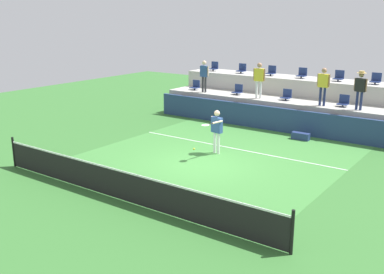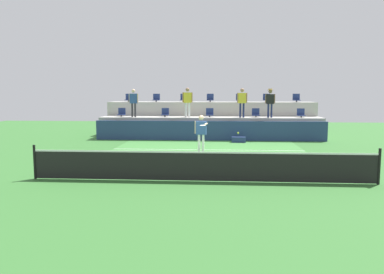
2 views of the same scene
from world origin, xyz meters
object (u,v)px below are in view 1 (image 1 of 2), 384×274
Objects in this scene: stadium_chair_upper_mid_left at (271,71)px; tennis_ball at (194,149)px; stadium_chair_lower_far_left at (195,86)px; stadium_chair_lower_left at (238,90)px; stadium_chair_upper_far_left at (214,67)px; stadium_chair_upper_left at (242,69)px; spectator_in_grey at (323,83)px; tennis_player at (216,127)px; stadium_chair_lower_center at (286,96)px; spectator_leaning_on_rail at (204,73)px; stadium_chair_lower_right at (343,102)px; spectator_with_hat at (360,86)px; equipment_bag at (301,136)px; stadium_chair_upper_center at (302,74)px; spectator_in_white at (259,77)px; stadium_chair_upper_mid_right at (339,77)px; stadium_chair_upper_right at (376,80)px.

tennis_ball is (2.93, -11.12, -1.03)m from stadium_chair_upper_mid_left.
stadium_chair_lower_far_left and stadium_chair_lower_left have the same top height.
stadium_chair_upper_left is (1.80, 0.00, 0.00)m from stadium_chair_upper_far_left.
tennis_player is at bearing -111.23° from spectator_in_grey.
spectator_leaning_on_rail is (-4.48, -0.38, 0.77)m from stadium_chair_lower_center.
stadium_chair_lower_far_left is 1.00× the size of stadium_chair_lower_right.
equipment_bag is at bearing -138.98° from spectator_with_hat.
stadium_chair_upper_center reaches higher than tennis_player.
spectator_in_white reaches higher than stadium_chair_lower_center.
stadium_chair_upper_mid_right is 1.00× the size of stadium_chair_upper_right.
equipment_bag is at bearing -36.59° from stadium_chair_upper_left.
stadium_chair_lower_right is at bearing -12.68° from stadium_chair_upper_far_left.
stadium_chair_lower_left is 1.65m from spectator_in_white.
stadium_chair_upper_right is (5.26, 0.00, 0.00)m from stadium_chair_upper_mid_left.
stadium_chair_lower_center reaches higher than tennis_player.
spectator_leaning_on_rail is (-1.81, -0.38, 0.77)m from stadium_chair_lower_left.
stadium_chair_upper_right is 7.65× the size of tennis_ball.
stadium_chair_upper_far_left is 0.31× the size of spectator_with_hat.
equipment_bag is at bearing -16.03° from stadium_chair_lower_far_left.
stadium_chair_upper_mid_right is 4.37m from equipment_bag.
tennis_player is 24.91× the size of tennis_ball.
spectator_in_grey is 1.60m from spectator_with_hat.
tennis_ball reaches higher than equipment_bag.
stadium_chair_upper_left is 5.79m from spectator_in_grey.
tennis_ball is (3.88, -9.32, -0.18)m from stadium_chair_lower_left.
equipment_bag is (6.91, -3.79, -2.16)m from stadium_chair_upper_far_left.
spectator_in_white is 25.35× the size of tennis_ball.
spectator_in_grey is at bearing -22.17° from stadium_chair_upper_left.
stadium_chair_lower_left is 3.29m from stadium_chair_upper_far_left.
spectator_in_white reaches higher than spectator_in_grey.
stadium_chair_upper_mid_left reaches higher than stadium_chair_lower_left.
stadium_chair_upper_mid_right is at bearing 0.00° from stadium_chair_upper_far_left.
tennis_player is (-3.78, -7.61, -1.28)m from stadium_chair_upper_right.
stadium_chair_lower_far_left is 1.00× the size of stadium_chair_upper_right.
stadium_chair_upper_left is at bearing 152.69° from stadium_chair_lower_center.
spectator_in_white is (2.20, -2.18, -0.02)m from stadium_chair_upper_left.
stadium_chair_upper_far_left is 0.30× the size of spectator_in_white.
stadium_chair_upper_right is 8.32m from spectator_leaning_on_rail.
stadium_chair_lower_left is at bearing 112.59° from tennis_ball.
equipment_bag is (3.33, -3.79, -2.16)m from stadium_chair_upper_mid_left.
stadium_chair_upper_mid_left is 0.30× the size of spectator_in_white.
stadium_chair_upper_mid_right is 7.99m from tennis_player.
stadium_chair_upper_far_left is 9.23m from tennis_player.
spectator_in_grey is at bearing -127.43° from stadium_chair_upper_right.
stadium_chair_upper_far_left is at bearing 151.25° from equipment_bag.
spectator_leaning_on_rail is 7.95m from spectator_with_hat.
stadium_chair_lower_right is 1.00× the size of stadium_chair_upper_mid_left.
spectator_leaning_on_rail is at bearing 128.04° from tennis_player.
stadium_chair_upper_mid_right is 0.31× the size of spectator_in_grey.
stadium_chair_upper_center is 0.31× the size of tennis_player.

